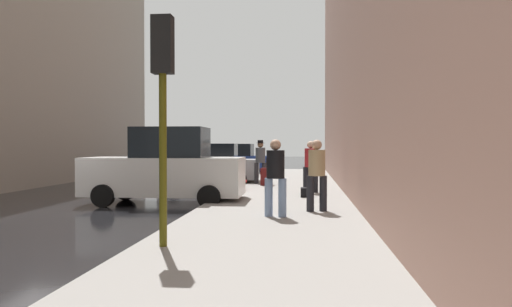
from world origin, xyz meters
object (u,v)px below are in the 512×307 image
parked_white_van (166,169)px  parked_blue_sedan (233,160)px  pedestrian_with_beanie (260,159)px  pedestrian_in_tan_coat (317,171)px  parked_silver_sedan (211,165)px  fire_hydrant (241,180)px  pedestrian_in_jeans (275,174)px  traffic_light (163,80)px  pedestrian_in_red_jacket (311,164)px  duffel_bag (306,192)px  rolling_suitcase (266,176)px

parked_white_van → parked_blue_sedan: parked_white_van is taller
pedestrian_with_beanie → pedestrian_in_tan_coat: pedestrian_with_beanie is taller
parked_silver_sedan → fire_hydrant: size_ratio=6.05×
parked_silver_sedan → parked_blue_sedan: (0.00, 6.81, 0.00)m
parked_blue_sedan → fire_hydrant: bearing=-80.4°
parked_silver_sedan → pedestrian_with_beanie: bearing=-24.7°
parked_white_van → parked_blue_sedan: bearing=90.0°
parked_silver_sedan → pedestrian_in_tan_coat: 10.31m
parked_blue_sedan → pedestrian_in_jeans: (3.42, -17.13, 0.26)m
pedestrian_in_jeans → parked_blue_sedan: bearing=101.3°
traffic_light → pedestrian_in_red_jacket: 9.48m
pedestrian_in_tan_coat → parked_white_van: bearing=151.9°
pedestrian_in_tan_coat → parked_silver_sedan: bearing=115.0°
pedestrian_with_beanie → pedestrian_in_jeans: size_ratio=1.04×
duffel_bag → pedestrian_in_red_jacket: bearing=83.6°
pedestrian_in_red_jacket → rolling_suitcase: size_ratio=1.64×
parked_silver_sedan → rolling_suitcase: bearing=-35.0°
pedestrian_in_red_jacket → pedestrian_in_jeans: 5.72m
pedestrian_in_red_jacket → pedestrian_in_jeans: bearing=-98.4°
parked_blue_sedan → pedestrian_in_red_jacket: (4.25, -11.48, 0.26)m
pedestrian_with_beanie → duffel_bag: bearing=-69.9°
fire_hydrant → pedestrian_in_red_jacket: 2.67m
fire_hydrant → rolling_suitcase: size_ratio=0.68×
parked_silver_sedan → rolling_suitcase: (2.56, -1.79, -0.36)m
parked_silver_sedan → pedestrian_in_red_jacket: size_ratio=2.49×
parked_blue_sedan → rolling_suitcase: size_ratio=4.08×
pedestrian_in_red_jacket → parked_blue_sedan: bearing=110.3°
fire_hydrant → pedestrian_in_jeans: bearing=-76.1°
duffel_bag → fire_hydrant: bearing=135.5°
traffic_light → pedestrian_in_jeans: traffic_light is taller
parked_white_van → traffic_light: (1.85, -6.68, 1.73)m
parked_blue_sedan → pedestrian_in_tan_coat: pedestrian_in_tan_coat is taller
fire_hydrant → pedestrian_in_tan_coat: bearing=-65.3°
parked_white_van → fire_hydrant: 3.72m
pedestrian_in_tan_coat → rolling_suitcase: pedestrian_in_tan_coat is taller
traffic_light → rolling_suitcase: 12.14m
fire_hydrant → traffic_light: traffic_light is taller
parked_silver_sedan → traffic_light: 13.95m
parked_blue_sedan → traffic_light: (1.85, -20.50, 1.91)m
pedestrian_with_beanie → duffel_bag: size_ratio=4.04×
pedestrian_in_red_jacket → traffic_light: bearing=-104.9°
pedestrian_in_red_jacket → pedestrian_in_tan_coat: (0.09, -4.67, 0.00)m
pedestrian_in_tan_coat → traffic_light: bearing=-119.8°
traffic_light → pedestrian_in_tan_coat: 5.28m
parked_blue_sedan → rolling_suitcase: 8.98m
rolling_suitcase → duffel_bag: size_ratio=2.36×
parked_white_van → rolling_suitcase: size_ratio=4.44×
parked_blue_sedan → parked_white_van: bearing=-90.0°
parked_silver_sedan → pedestrian_with_beanie: pedestrian_with_beanie is taller
parked_white_van → parked_blue_sedan: (0.00, 13.83, -0.18)m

